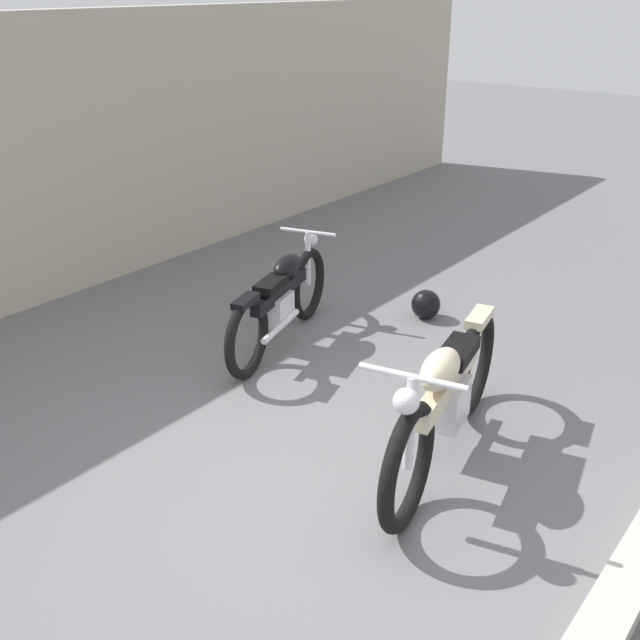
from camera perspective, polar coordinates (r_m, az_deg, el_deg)
ground_plane at (r=4.75m, az=-1.07°, el=-14.28°), size 40.00×40.00×0.00m
helmet at (r=7.27m, az=7.99°, el=1.18°), size 0.28×0.28×0.28m
motorcycle_cream at (r=4.99m, az=9.42°, el=-5.82°), size 2.21×0.74×1.00m
motorcycle_black at (r=6.58m, az=-2.97°, el=1.53°), size 1.90×0.74×0.87m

